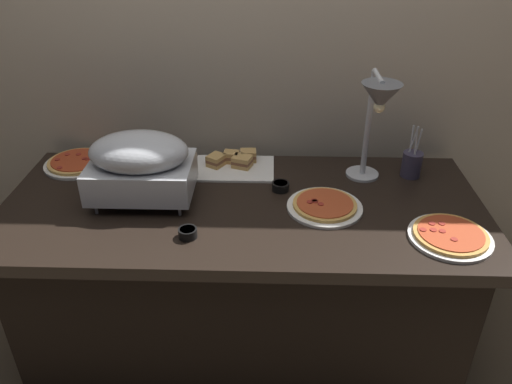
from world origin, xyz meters
TOP-DOWN VIEW (x-y plane):
  - ground_plane at (0.00, 0.00)m, footprint 8.00×8.00m
  - back_wall at (0.00, 0.50)m, footprint 4.40×0.04m
  - buffet_table at (0.00, 0.00)m, footprint 1.90×0.84m
  - chafing_dish at (-0.39, 0.02)m, footprint 0.40×0.28m
  - heat_lamp at (0.51, 0.11)m, footprint 0.15×0.30m
  - pizza_plate_front at (0.32, -0.03)m, footprint 0.29×0.29m
  - pizza_plate_center at (-0.76, 0.30)m, footprint 0.29×0.29m
  - pizza_plate_raised_stand at (0.75, -0.22)m, footprint 0.29×0.29m
  - sandwich_platter at (-0.05, 0.30)m, footprint 0.35×0.24m
  - sauce_cup_near at (-0.18, -0.24)m, footprint 0.07×0.07m
  - sauce_cup_far at (0.15, 0.11)m, footprint 0.07×0.07m
  - utensil_holder at (0.71, 0.25)m, footprint 0.08×0.08m

SIDE VIEW (x-z plane):
  - ground_plane at x=0.00m, z-range 0.00..0.00m
  - buffet_table at x=0.00m, z-range 0.01..0.77m
  - pizza_plate_front at x=0.32m, z-range 0.76..0.79m
  - pizza_plate_raised_stand at x=0.75m, z-range 0.76..0.79m
  - pizza_plate_center at x=-0.76m, z-range 0.76..0.79m
  - sauce_cup_far at x=0.15m, z-range 0.76..0.80m
  - sauce_cup_near at x=-0.18m, z-range 0.76..0.80m
  - sandwich_platter at x=-0.05m, z-range 0.75..0.81m
  - utensil_holder at x=0.71m, z-range 0.70..0.93m
  - chafing_dish at x=-0.39m, z-range 0.78..1.06m
  - heat_lamp at x=0.51m, z-range 0.89..1.36m
  - back_wall at x=0.00m, z-range 0.00..2.40m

